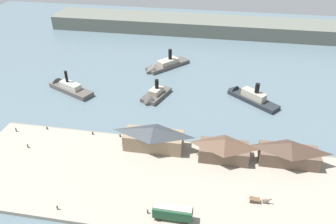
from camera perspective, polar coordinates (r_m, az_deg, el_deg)
The scene contains 20 objects.
ground_plane at distance 110.50m, azimuth -0.64°, elevation -4.11°, with size 320.00×320.00×0.00m, color slate.
quay_promenade at distance 93.73m, azimuth -3.15°, elevation -11.75°, with size 110.00×36.00×1.20m, color #9E9384.
seawall_edge at distance 107.38m, azimuth -1.00°, elevation -5.03°, with size 110.00×0.80×1.00m, color gray.
ferry_shed_east_terminal at distance 101.19m, azimuth -2.56°, elevation -4.50°, with size 18.70×7.72×7.61m.
ferry_shed_central_terminal at distance 98.79m, azimuth 9.86°, elevation -6.38°, with size 14.94×7.95×6.85m.
ferry_shed_customs_shed at distance 102.22m, azimuth 20.61°, elevation -6.70°, with size 17.34×7.43×7.09m.
street_tram at distance 81.57m, azimuth 0.83°, elevation -17.27°, with size 9.67×2.68×4.22m.
horse_cart at distance 89.36m, azimuth 15.82°, elevation -14.69°, with size 5.48×1.45×1.87m.
pedestrian_near_east_shed at distance 84.22m, azimuth -3.62°, elevation -17.09°, with size 0.38×0.38×1.53m.
pedestrian_walking_east at distance 121.27m, azimuth -25.24°, elevation -2.85°, with size 0.41×0.41×1.64m.
pedestrian_walking_west at distance 112.00m, azimuth -23.52°, elevation -5.50°, with size 0.40×0.40×1.61m.
pedestrian_by_tram at distance 89.36m, azimuth -18.96°, elevation -15.65°, with size 0.37×0.37×1.51m.
mooring_post_east at distance 108.68m, azimuth -8.44°, elevation -4.16°, with size 0.44×0.44×0.90m, color black.
mooring_post_center_east at distance 111.49m, azimuth -13.15°, elevation -3.68°, with size 0.44×0.44×0.90m, color black.
mooring_post_west at distance 118.59m, azimuth -20.58°, elevation -2.67°, with size 0.44×0.44×0.90m, color black.
ferry_moored_west at distance 156.33m, azimuth -0.85°, elevation 8.15°, with size 20.65×22.31×10.62m.
ferry_moored_east at distance 134.02m, azimuth 13.95°, elevation 2.79°, with size 21.60×18.80×10.09m.
ferry_approaching_west at distance 143.61m, azimuth -17.43°, elevation 4.25°, with size 23.38×15.04×10.69m.
ferry_near_quay at distance 130.59m, azimuth -2.56°, elevation 2.82°, with size 11.13×16.81×9.71m.
far_headland at distance 207.26m, azimuth 5.09°, elevation 15.03°, with size 180.00×24.00×8.00m, color #60665B.
Camera 1 is at (16.53, -87.07, 66.00)m, focal length 34.53 mm.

